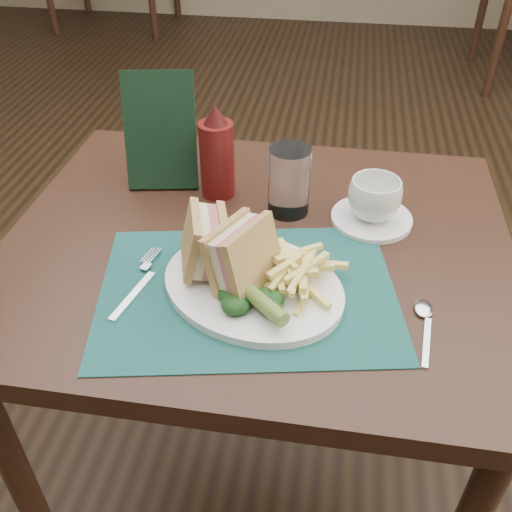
{
  "coord_description": "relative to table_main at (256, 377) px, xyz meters",
  "views": [
    {
      "loc": [
        0.13,
        -1.31,
        1.36
      ],
      "look_at": [
        0.02,
        -0.61,
        0.8
      ],
      "focal_mm": 40.0,
      "sensor_mm": 36.0,
      "label": 1
    }
  ],
  "objects": [
    {
      "name": "ketchup_bottle",
      "position": [
        -0.1,
        0.14,
        0.47
      ],
      "size": [
        0.08,
        0.08,
        0.19
      ],
      "primitive_type": null,
      "rotation": [
        0.0,
        0.0,
        0.24
      ],
      "color": "#4F0E0D",
      "rests_on": "table_main"
    },
    {
      "name": "wall_back",
      "position": [
        0.0,
        4.0,
        -0.38
      ],
      "size": [
        6.0,
        0.0,
        6.0
      ],
      "primitive_type": "plane",
      "rotation": [
        1.57,
        0.0,
        0.0
      ],
      "color": "gray",
      "rests_on": "ground"
    },
    {
      "name": "fork",
      "position": [
        -0.17,
        -0.15,
        0.38
      ],
      "size": [
        0.07,
        0.17,
        0.01
      ],
      "primitive_type": null,
      "rotation": [
        0.0,
        0.0,
        -0.23
      ],
      "color": "silver",
      "rests_on": "placemat"
    },
    {
      "name": "table_main",
      "position": [
        0.0,
        0.0,
        0.0
      ],
      "size": [
        0.9,
        0.75,
        0.75
      ],
      "primitive_type": null,
      "color": "black",
      "rests_on": "ground"
    },
    {
      "name": "saucer",
      "position": [
        0.2,
        0.09,
        0.38
      ],
      "size": [
        0.18,
        0.18,
        0.01
      ],
      "primitive_type": "cylinder",
      "rotation": [
        0.0,
        0.0,
        0.24
      ],
      "color": "white",
      "rests_on": "table_main"
    },
    {
      "name": "drinking_glass",
      "position": [
        0.04,
        0.1,
        0.44
      ],
      "size": [
        0.1,
        0.1,
        0.13
      ],
      "primitive_type": "cylinder",
      "rotation": [
        0.0,
        0.0,
        -0.37
      ],
      "color": "white",
      "rests_on": "table_main"
    },
    {
      "name": "sandwich_half_a",
      "position": [
        -0.09,
        -0.12,
        0.44
      ],
      "size": [
        0.1,
        0.12,
        0.1
      ],
      "primitive_type": null,
      "rotation": [
        0.0,
        0.24,
        0.3
      ],
      "color": "tan",
      "rests_on": "plate"
    },
    {
      "name": "spoon",
      "position": [
        0.28,
        -0.18,
        0.38
      ],
      "size": [
        0.05,
        0.15,
        0.01
      ],
      "primitive_type": null,
      "rotation": [
        0.0,
        0.0,
        -0.12
      ],
      "color": "silver",
      "rests_on": "table_main"
    },
    {
      "name": "floor",
      "position": [
        0.0,
        0.5,
        -0.38
      ],
      "size": [
        7.0,
        7.0,
        0.0
      ],
      "primitive_type": "plane",
      "color": "black",
      "rests_on": "ground"
    },
    {
      "name": "fries_pile",
      "position": [
        0.08,
        -0.12,
        0.42
      ],
      "size": [
        0.18,
        0.2,
        0.06
      ],
      "primitive_type": null,
      "color": "#F3E079",
      "rests_on": "plate"
    },
    {
      "name": "plate",
      "position": [
        0.02,
        -0.14,
        0.38
      ],
      "size": [
        0.37,
        0.34,
        0.01
      ],
      "primitive_type": null,
      "rotation": [
        0.0,
        0.0,
        -0.42
      ],
      "color": "white",
      "rests_on": "placemat"
    },
    {
      "name": "coffee_cup",
      "position": [
        0.2,
        0.09,
        0.42
      ],
      "size": [
        0.13,
        0.13,
        0.08
      ],
      "primitive_type": "imported",
      "rotation": [
        0.0,
        0.0,
        0.47
      ],
      "color": "white",
      "rests_on": "saucer"
    },
    {
      "name": "kale_garnish",
      "position": [
        0.02,
        -0.19,
        0.41
      ],
      "size": [
        0.11,
        0.08,
        0.03
      ],
      "primitive_type": null,
      "color": "#123313",
      "rests_on": "plate"
    },
    {
      "name": "sandwich_half_b",
      "position": [
        -0.02,
        -0.13,
        0.45
      ],
      "size": [
        0.12,
        0.13,
        0.11
      ],
      "primitive_type": null,
      "rotation": [
        0.0,
        -0.24,
        -0.47
      ],
      "color": "tan",
      "rests_on": "plate"
    },
    {
      "name": "pickle_spear",
      "position": [
        0.03,
        -0.2,
        0.41
      ],
      "size": [
        0.1,
        0.1,
        0.03
      ],
      "primitive_type": "cylinder",
      "rotation": [
        1.54,
        0.0,
        0.81
      ],
      "color": "#526E2A",
      "rests_on": "plate"
    },
    {
      "name": "check_presenter",
      "position": [
        -0.22,
        0.17,
        0.49
      ],
      "size": [
        0.15,
        0.11,
        0.22
      ],
      "primitive_type": "cube",
      "rotation": [
        -0.31,
        0.0,
        0.18
      ],
      "color": "black",
      "rests_on": "table_main"
    },
    {
      "name": "placemat",
      "position": [
        0.01,
        -0.14,
        0.38
      ],
      "size": [
        0.52,
        0.42,
        0.0
      ],
      "primitive_type": "cube",
      "rotation": [
        0.0,
        0.0,
        0.19
      ],
      "color": "#174946",
      "rests_on": "table_main"
    }
  ]
}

